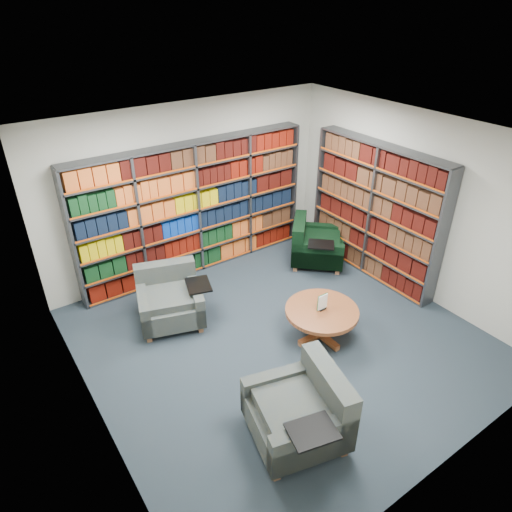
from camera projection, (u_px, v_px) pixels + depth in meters
room_shell at (283, 252)px, 5.67m from camera, size 5.02×5.02×2.82m
bookshelf_back at (196, 209)px, 7.48m from camera, size 4.00×0.28×2.20m
bookshelf_right at (374, 212)px, 7.40m from camera, size 0.28×2.50×2.20m
chair_teal_left at (170, 299)px, 6.63m from camera, size 1.16×1.10×0.80m
chair_green_right at (313, 246)px, 8.02m from camera, size 1.24×1.24×0.80m
chair_teal_front at (304, 412)px, 4.85m from camera, size 1.13×1.21×0.85m
coffee_table at (321, 315)px, 6.23m from camera, size 1.00×1.00×0.70m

